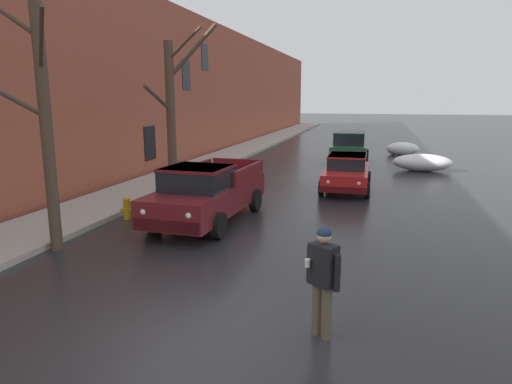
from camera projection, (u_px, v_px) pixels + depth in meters
ground_plane at (177, 343)px, 7.01m from camera, size 200.00×200.00×0.00m
left_sidewalk_slab at (209, 163)px, 25.58m from camera, size 2.56×80.00×0.16m
brick_townhouse_facade at (177, 87)px, 25.18m from camera, size 0.63×80.00×8.37m
snow_bank_along_left_kerb at (401, 149)px, 29.63m from camera, size 2.00×1.00×0.83m
snow_bank_near_corner_right at (422, 163)px, 23.27m from camera, size 2.90×1.40×0.86m
bare_tree_at_the_corner at (43, 123)px, 10.63m from camera, size 2.86×1.77×6.13m
bare_tree_second_along_sidewalk at (172, 113)px, 17.06m from camera, size 2.08×2.00×6.26m
pickup_truck_maroon_approaching_near_lane at (207, 193)px, 13.65m from camera, size 2.36×5.42×1.76m
sedan_red_parked_kerbside_close at (347, 172)px, 18.39m from camera, size 1.90×4.22×1.42m
suv_green_parked_kerbside_mid at (350, 146)px, 25.67m from camera, size 2.12×4.86×1.82m
pedestrian_with_coffee at (323, 274)px, 7.01m from camera, size 0.59×0.44×1.76m
fire_hydrant at (127, 208)px, 14.06m from camera, size 0.42×0.22×0.71m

